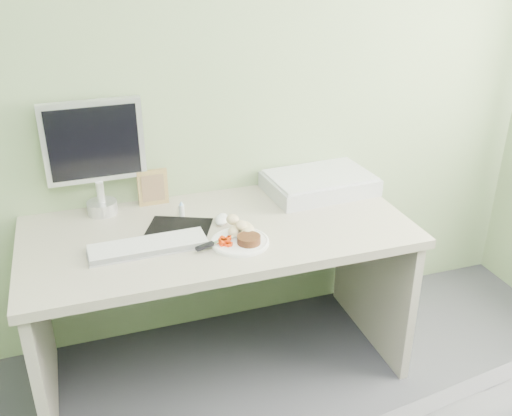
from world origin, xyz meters
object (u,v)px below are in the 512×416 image
object	(u,v)px
plate	(240,242)
scanner	(319,184)
desk	(220,266)
monitor	(95,151)

from	to	relation	value
plate	scanner	world-z (taller)	scanner
desk	scanner	distance (m)	0.63
desk	scanner	xyz separation A→B (m)	(0.55, 0.21, 0.22)
plate	monitor	size ratio (longest dim) A/B	0.47
monitor	plate	bearing A→B (deg)	-45.03
desk	scanner	world-z (taller)	scanner
desk	plate	xyz separation A→B (m)	(0.05, -0.15, 0.19)
desk	scanner	bearing A→B (deg)	21.03
scanner	monitor	world-z (taller)	monitor
scanner	monitor	size ratio (longest dim) A/B	0.99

